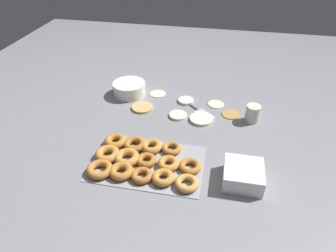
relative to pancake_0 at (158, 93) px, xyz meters
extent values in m
plane|color=gray|center=(0.17, -0.25, 0.00)|extent=(3.00, 3.00, 0.00)
cylinder|color=beige|center=(0.00, 0.00, 0.00)|extent=(0.09, 0.09, 0.01)
cylinder|color=beige|center=(0.15, -0.20, 0.00)|extent=(0.09, 0.09, 0.01)
cylinder|color=silver|center=(0.28, -0.22, 0.00)|extent=(0.12, 0.12, 0.01)
cylinder|color=#B27F42|center=(0.42, -0.14, 0.00)|extent=(0.09, 0.09, 0.01)
cylinder|color=silver|center=(0.17, -0.05, 0.00)|extent=(0.09, 0.09, 0.01)
cylinder|color=beige|center=(0.34, -0.05, 0.00)|extent=(0.09, 0.09, 0.01)
cylinder|color=tan|center=(-0.05, -0.17, 0.00)|extent=(0.12, 0.12, 0.01)
cube|color=#93969B|center=(0.09, -0.58, 0.00)|extent=(0.47, 0.31, 0.01)
torus|color=#B7752D|center=(-0.09, -0.68, 0.02)|extent=(0.11, 0.11, 0.03)
torus|color=#B7752D|center=(0.00, -0.67, 0.02)|extent=(0.10, 0.10, 0.03)
torus|color=#AD6B28|center=(0.09, -0.67, 0.01)|extent=(0.09, 0.09, 0.03)
torus|color=#C68438|center=(0.17, -0.67, 0.02)|extent=(0.09, 0.09, 0.03)
torus|color=#D19347|center=(0.27, -0.68, 0.01)|extent=(0.09, 0.09, 0.03)
torus|color=#C68438|center=(-0.09, -0.58, 0.02)|extent=(0.11, 0.11, 0.03)
torus|color=#C68438|center=(0.00, -0.59, 0.02)|extent=(0.11, 0.11, 0.03)
torus|color=#AD6B28|center=(0.08, -0.58, 0.01)|extent=(0.09, 0.09, 0.03)
torus|color=#C68438|center=(0.18, -0.59, 0.02)|extent=(0.09, 0.09, 0.03)
torus|color=#B7752D|center=(0.27, -0.58, 0.01)|extent=(0.09, 0.09, 0.03)
torus|color=#B7752D|center=(-0.09, -0.49, 0.02)|extent=(0.10, 0.10, 0.03)
torus|color=#AD6B28|center=(0.00, -0.49, 0.02)|extent=(0.10, 0.10, 0.03)
torus|color=#C68438|center=(0.08, -0.49, 0.02)|extent=(0.09, 0.09, 0.03)
torus|color=#B7752D|center=(0.17, -0.49, 0.01)|extent=(0.09, 0.09, 0.02)
cylinder|color=white|center=(-0.16, -0.03, 0.03)|extent=(0.19, 0.19, 0.07)
cube|color=white|center=(0.48, -0.61, 0.01)|extent=(0.15, 0.15, 0.02)
cube|color=white|center=(0.48, -0.61, 0.03)|extent=(0.15, 0.15, 0.02)
cube|color=white|center=(0.48, -0.61, 0.06)|extent=(0.15, 0.15, 0.02)
cylinder|color=beige|center=(0.53, -0.17, 0.04)|extent=(0.07, 0.07, 0.09)
cube|color=black|center=(0.20, -0.08, 0.00)|extent=(0.11, 0.10, 0.01)
cube|color=#BCBCC1|center=(0.29, -0.17, 0.00)|extent=(0.12, 0.12, 0.01)
camera|label=1|loc=(0.35, -1.48, 0.87)|focal=32.00mm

